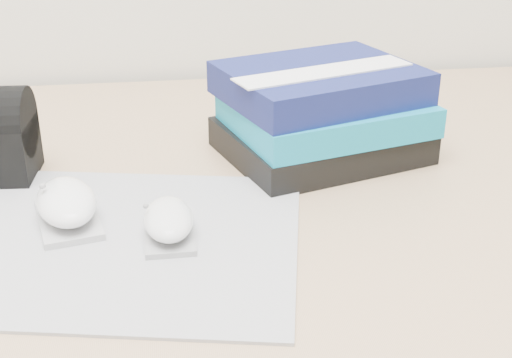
{
  "coord_description": "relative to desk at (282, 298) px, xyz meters",
  "views": [
    {
      "loc": [
        -0.16,
        0.78,
        1.09
      ],
      "look_at": [
        -0.06,
        1.47,
        0.77
      ],
      "focal_mm": 50.0,
      "sensor_mm": 36.0,
      "label": 1
    }
  ],
  "objects": [
    {
      "name": "desk",
      "position": [
        0.0,
        0.0,
        0.0
      ],
      "size": [
        1.6,
        0.8,
        0.73
      ],
      "color": "tan",
      "rests_on": "ground"
    },
    {
      "name": "mousepad",
      "position": [
        -0.23,
        -0.21,
        0.24
      ],
      "size": [
        0.46,
        0.39,
        0.0
      ],
      "primitive_type": "cube",
      "rotation": [
        0.0,
        0.0,
        -0.2
      ],
      "color": "gray",
      "rests_on": "desk"
    },
    {
      "name": "mouse_rear",
      "position": [
        -0.26,
        -0.17,
        0.26
      ],
      "size": [
        0.08,
        0.12,
        0.05
      ],
      "color": "#B0B0B3",
      "rests_on": "mousepad"
    },
    {
      "name": "mouse_front",
      "position": [
        -0.16,
        -0.21,
        0.25
      ],
      "size": [
        0.05,
        0.09,
        0.04
      ],
      "color": "#9A9A9C",
      "rests_on": "mousepad"
    },
    {
      "name": "book_stack",
      "position": [
        0.05,
        -0.02,
        0.29
      ],
      "size": [
        0.28,
        0.25,
        0.12
      ],
      "color": "black",
      "rests_on": "desk"
    }
  ]
}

